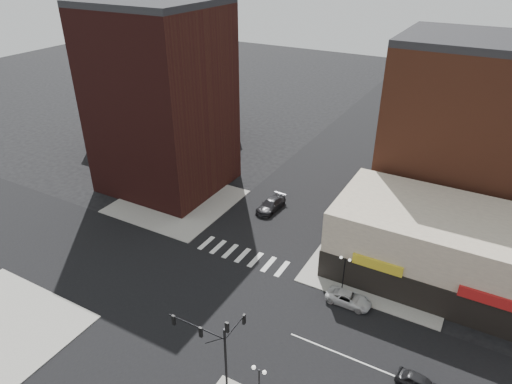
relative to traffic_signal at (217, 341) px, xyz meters
The scene contains 15 objects.
ground 11.76m from the traffic_signal, 132.74° to the left, with size 240.00×240.00×0.00m, color black.
road_ew 11.76m from the traffic_signal, 132.74° to the left, with size 200.00×14.00×0.02m, color black.
road_ns 11.76m from the traffic_signal, 132.74° to the left, with size 14.00×200.00×0.02m, color black.
sidewalk_nw 31.55m from the traffic_signal, 134.23° to the left, with size 15.00×15.00×0.12m, color gray.
sidewalk_ne 23.99m from the traffic_signal, 71.98° to the left, with size 15.00×15.00×0.12m, color gray.
building_nw 37.93m from the traffic_signal, 134.90° to the left, with size 16.00×15.00×25.00m, color #371311.
building_nw_low 57.36m from the traffic_signal, 133.17° to the left, with size 20.00×18.00×12.00m, color #371311.
building_ne_midrise 39.60m from the traffic_signal, 72.51° to the left, with size 18.00×15.00×22.00m, color brown.
building_ne_row 26.71m from the traffic_signal, 58.92° to the left, with size 24.20×12.20×8.00m.
traffic_signal is the anchor object (origin of this frame).
street_lamp_se_a 4.12m from the traffic_signal, ahead, with size 1.22×0.32×4.16m.
street_lamp_ne 16.62m from the traffic_signal, 73.25° to the left, with size 1.22×0.32×4.16m.
white_suv 16.12m from the traffic_signal, 67.33° to the left, with size 2.09×4.53×1.26m, color silver.
dark_sedan_east 16.75m from the traffic_signal, 27.82° to the left, with size 1.55×3.86×1.31m, color black.
dark_sedan_north 28.65m from the traffic_signal, 109.11° to the left, with size 2.17×5.34×1.55m, color black.
Camera 1 is at (22.12, -28.32, 31.75)m, focal length 32.00 mm.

